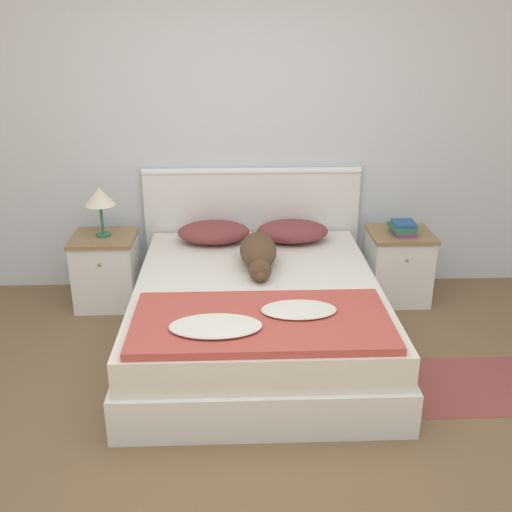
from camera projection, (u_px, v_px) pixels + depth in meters
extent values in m
plane|color=brown|center=(245.00, 450.00, 3.06)|extent=(16.00, 16.00, 0.00)
cube|color=silver|center=(238.00, 128.00, 4.57)|extent=(9.00, 0.06, 2.55)
cube|color=white|center=(257.00, 329.00, 3.98)|extent=(1.62, 1.99, 0.27)
cube|color=silver|center=(257.00, 296.00, 3.89)|extent=(1.56, 1.93, 0.21)
cube|color=white|center=(252.00, 230.00, 4.80)|extent=(1.70, 0.04, 0.95)
cylinder|color=white|center=(252.00, 172.00, 4.62)|extent=(1.70, 0.06, 0.06)
cube|color=white|center=(107.00, 272.00, 4.55)|extent=(0.45, 0.42, 0.52)
cube|color=#937047|center=(103.00, 238.00, 4.44)|extent=(0.47, 0.44, 0.03)
sphere|color=#937047|center=(99.00, 265.00, 4.29)|extent=(0.02, 0.02, 0.02)
cube|color=white|center=(398.00, 268.00, 4.63)|extent=(0.45, 0.42, 0.52)
cube|color=#937047|center=(401.00, 234.00, 4.52)|extent=(0.47, 0.44, 0.03)
sphere|color=#937047|center=(407.00, 261.00, 4.37)|extent=(0.02, 0.02, 0.02)
ellipsoid|color=brown|center=(214.00, 232.00, 4.52)|extent=(0.54, 0.38, 0.15)
ellipsoid|color=brown|center=(292.00, 231.00, 4.54)|extent=(0.54, 0.38, 0.15)
cube|color=#BC4C42|center=(261.00, 322.00, 3.30)|extent=(1.43, 0.72, 0.04)
ellipsoid|color=silver|center=(216.00, 326.00, 3.18)|extent=(0.50, 0.29, 0.04)
ellipsoid|color=silver|center=(299.00, 310.00, 3.36)|extent=(0.43, 0.25, 0.03)
ellipsoid|color=brown|center=(258.00, 250.00, 4.10)|extent=(0.25, 0.50, 0.20)
sphere|color=brown|center=(260.00, 271.00, 3.85)|extent=(0.15, 0.15, 0.15)
ellipsoid|color=brown|center=(260.00, 276.00, 3.79)|extent=(0.07, 0.08, 0.06)
cone|color=brown|center=(254.00, 262.00, 3.84)|extent=(0.05, 0.05, 0.05)
cone|color=brown|center=(266.00, 262.00, 3.84)|extent=(0.05, 0.05, 0.05)
ellipsoid|color=brown|center=(262.00, 247.00, 4.32)|extent=(0.15, 0.23, 0.07)
cube|color=#703D7F|center=(403.00, 232.00, 4.49)|extent=(0.16, 0.22, 0.03)
cube|color=#337547|center=(402.00, 227.00, 4.48)|extent=(0.17, 0.24, 0.03)
cube|color=#285689|center=(404.00, 224.00, 4.47)|extent=(0.16, 0.18, 0.03)
cylinder|color=#336B4C|center=(103.00, 234.00, 4.44)|extent=(0.11, 0.11, 0.02)
cylinder|color=#336B4C|center=(102.00, 219.00, 4.40)|extent=(0.02, 0.02, 0.22)
cone|color=beige|center=(99.00, 196.00, 4.34)|extent=(0.23, 0.23, 0.13)
cube|color=#93423D|center=(504.00, 384.00, 3.61)|extent=(1.16, 0.63, 0.00)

